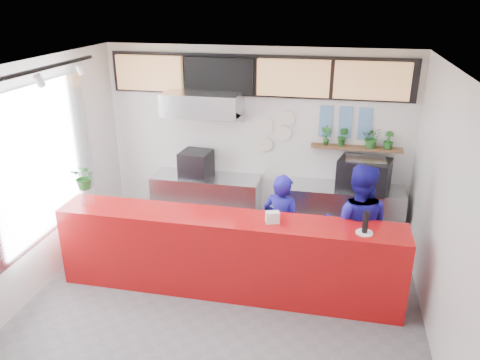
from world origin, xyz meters
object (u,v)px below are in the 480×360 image
Objects in this scene: panini_oven at (196,164)px; espresso_machine at (364,174)px; service_counter at (228,255)px; pepper_mill at (366,222)px; staff_center at (281,226)px; staff_right at (356,227)px.

espresso_machine is at bearing 6.43° from panini_oven.
service_counter is 1.83m from pepper_mill.
staff_center reaches higher than pepper_mill.
service_counter is at bearing -120.58° from espresso_machine.
pepper_mill reaches higher than service_counter.
panini_oven is (-0.96, 1.80, 0.56)m from service_counter.
pepper_mill is (0.06, -0.58, 0.37)m from staff_right.
staff_right reaches higher than pepper_mill.
pepper_mill reaches higher than panini_oven.
panini_oven is at bearing 144.64° from pepper_mill.
panini_oven is 0.31× the size of staff_center.
staff_right is at bearing -20.28° from panini_oven.
espresso_machine is (2.71, 0.00, 0.03)m from panini_oven.
espresso_machine is 1.34m from staff_right.
staff_center is 0.86× the size of staff_right.
pepper_mill is at bearing -2.81° from service_counter.
staff_right reaches higher than espresso_machine.
panini_oven is 3.26m from pepper_mill.
staff_right is (1.63, 0.49, 0.33)m from service_counter.
service_counter is at bearing 58.45° from staff_center.
service_counter is 2.58m from espresso_machine.
espresso_machine is (1.75, 1.80, 0.59)m from service_counter.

